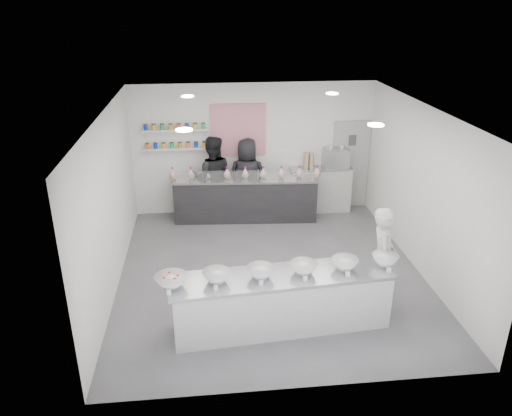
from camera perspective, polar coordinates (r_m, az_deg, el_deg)
The scene contains 26 objects.
floor at distance 9.35m, azimuth 1.64°, elevation -7.31°, with size 6.00×6.00×0.00m, color #515156.
ceiling at distance 8.25m, azimuth 1.88°, elevation 10.98°, with size 6.00×6.00×0.00m, color white.
back_wall at distance 11.51m, azimuth -0.28°, elevation 6.76°, with size 5.50×5.50×0.00m, color white.
left_wall at distance 8.77m, azimuth -16.35°, elevation 0.50°, with size 6.00×6.00×0.00m, color white.
right_wall at distance 9.45m, azimuth 18.52°, elevation 1.86°, with size 6.00×6.00×0.00m, color white.
back_door at distance 12.06m, azimuth 10.71°, elevation 4.88°, with size 0.88×0.04×2.10m, color #A0A09D.
pattern_panel at distance 11.34m, azimuth -2.05°, elevation 8.86°, with size 1.25×0.03×1.20m, color #C71F50.
jar_shelf_lower at distance 11.35m, azimuth -9.12°, elevation 6.76°, with size 1.45×0.22×0.04m, color silver.
jar_shelf_upper at distance 11.24m, azimuth -9.25°, elevation 8.81°, with size 1.45×0.22×0.04m, color silver.
preserve_jars at distance 11.26m, azimuth -9.21°, elevation 8.10°, with size 1.45×0.10×0.56m, color orange, non-canonical shape.
downlight_0 at distance 7.21m, azimuth -8.22°, elevation 8.83°, with size 0.24×0.24×0.02m, color white.
downlight_1 at distance 7.64m, azimuth 13.54°, elevation 9.22°, with size 0.24×0.24×0.02m, color white.
downlight_2 at distance 9.75m, azimuth -7.83°, elevation 12.53°, with size 0.24×0.24×0.02m, color white.
downlight_3 at distance 10.07m, azimuth 8.70°, elevation 12.81°, with size 0.24×0.24×0.02m, color white.
prep_counter at distance 7.71m, azimuth 2.93°, elevation -10.58°, with size 3.36×0.76×0.92m, color beige.
back_bar at distance 11.28m, azimuth -1.22°, elevation 1.03°, with size 3.23×0.59×1.00m, color black.
sneeze_guard at distance 10.79m, azimuth -1.23°, elevation 3.60°, with size 3.18×0.01×0.27m, color white.
espresso_ledge at distance 11.86m, azimuth 7.31°, elevation 2.15°, with size 1.44×0.46×1.07m, color beige.
espresso_machine at distance 11.70m, azimuth 9.10°, elevation 5.65°, with size 0.57×0.39×0.43m, color #93969E.
cup_stacks at distance 11.57m, azimuth 6.02°, elevation 5.42°, with size 0.24×0.24×0.36m, color #9A8062, non-canonical shape.
prep_bowls at distance 7.42m, azimuth 3.01°, elevation -7.10°, with size 3.66×0.51×0.16m, color white, non-canonical shape.
label_cards at distance 7.00m, azimuth 3.32°, elevation -9.59°, with size 3.31×0.04×0.07m, color white, non-canonical shape.
cookie_bags at distance 11.05m, azimuth -1.24°, elevation 4.09°, with size 3.35×0.15×0.27m, color #FF90DA, non-canonical shape.
woman_prep at distance 8.33m, azimuth 14.25°, elevation -5.42°, with size 0.62×0.41×1.70m, color silver.
staff_left at distance 11.32m, azimuth -4.98°, elevation 3.49°, with size 0.93×0.72×1.91m, color black.
staff_right at distance 11.37m, azimuth -0.99°, elevation 3.46°, with size 0.90×0.58×1.83m, color black.
Camera 1 is at (-1.13, -8.00, 4.71)m, focal length 35.00 mm.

